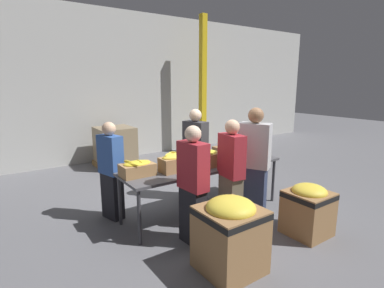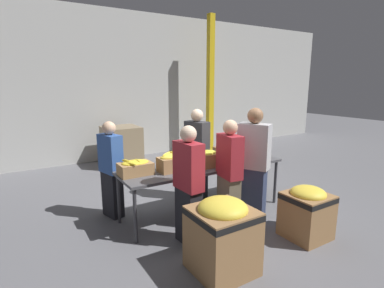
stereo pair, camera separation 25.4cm
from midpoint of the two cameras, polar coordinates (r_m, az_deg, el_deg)
The scene contains 17 objects.
ground_plane at distance 5.13m, azimuth 3.54°, elevation -12.76°, with size 30.00×30.00×0.00m, color slate.
wall_back at distance 8.51m, azimuth -13.31°, elevation 10.62°, with size 16.00×0.08×4.00m.
sorting_table at distance 4.87m, azimuth 3.66°, elevation -4.62°, with size 2.74×0.81×0.81m.
banana_box_0 at distance 4.38m, azimuth -9.12°, elevation -4.41°, with size 0.47×0.34×0.24m.
banana_box_1 at distance 4.50m, azimuth -1.81°, elevation -3.42°, with size 0.48×0.30×0.29m.
banana_box_2 at distance 4.73m, azimuth 4.05°, elevation -2.77°, with size 0.48×0.31×0.28m.
banana_box_3 at distance 5.20m, azimuth 8.40°, elevation -1.47°, with size 0.48×0.32×0.30m.
banana_box_4 at distance 5.50m, azimuth 13.43°, elevation -1.15°, with size 0.42×0.29×0.24m.
volunteer_0 at distance 4.86m, azimuth -13.68°, elevation -4.88°, with size 0.31×0.45×1.54m.
volunteer_1 at distance 4.45m, azimuth 8.72°, elevation -5.81°, with size 0.27×0.45×1.61m.
volunteer_2 at distance 4.71m, azimuth 13.09°, elevation -4.04°, with size 0.43×0.53×1.76m.
volunteer_3 at distance 3.94m, azimuth 1.19°, elevation -8.08°, with size 0.25×0.44×1.60m.
volunteer_4 at distance 5.48m, azimuth 2.26°, elevation -2.04°, with size 0.33×0.49×1.66m.
donation_bin_0 at distance 3.53m, azimuth 7.93°, elevation -16.53°, with size 0.66×0.66×0.88m.
donation_bin_1 at distance 4.55m, azimuth 22.55°, elevation -11.63°, with size 0.56×0.56×0.74m.
support_pillar at distance 8.96m, azimuth 4.32°, elevation 10.94°, with size 0.17×0.17×4.00m.
pallet_stack_0 at distance 7.89m, azimuth -12.35°, elevation -0.47°, with size 0.95×0.95×1.00m.
Camera 2 is at (-2.60, -3.87, 2.14)m, focal length 28.00 mm.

